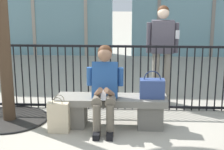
{
  "coord_description": "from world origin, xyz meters",
  "views": [
    {
      "loc": [
        0.26,
        -4.73,
        1.93
      ],
      "look_at": [
        0.0,
        0.1,
        0.75
      ],
      "focal_mm": 54.86,
      "sensor_mm": 36.0,
      "label": 1
    }
  ],
  "objects": [
    {
      "name": "ground_plane",
      "position": [
        0.0,
        0.0,
        0.0
      ],
      "size": [
        60.0,
        60.0,
        0.0
      ],
      "primitive_type": "plane",
      "color": "#A8A091"
    },
    {
      "name": "plaza_railing",
      "position": [
        -0.0,
        0.75,
        0.55
      ],
      "size": [
        8.07,
        0.04,
        1.09
      ],
      "color": "black",
      "rests_on": "ground"
    },
    {
      "name": "stone_bench",
      "position": [
        0.0,
        0.0,
        0.27
      ],
      "size": [
        1.6,
        0.44,
        0.45
      ],
      "color": "gray",
      "rests_on": "ground"
    },
    {
      "name": "shopping_bag",
      "position": [
        -0.73,
        -0.25,
        0.22
      ],
      "size": [
        0.3,
        0.18,
        0.53
      ],
      "color": "beige",
      "rests_on": "ground"
    },
    {
      "name": "bystander_at_railing",
      "position": [
        0.81,
        1.17,
        1.0
      ],
      "size": [
        0.55,
        0.27,
        1.71
      ],
      "color": "gray",
      "rests_on": "ground"
    },
    {
      "name": "seated_person_with_phone",
      "position": [
        -0.09,
        -0.13,
        0.65
      ],
      "size": [
        0.52,
        0.66,
        1.21
      ],
      "color": "#6B6051",
      "rests_on": "ground"
    },
    {
      "name": "handbag_on_bench",
      "position": [
        0.58,
        -0.01,
        0.59
      ],
      "size": [
        0.35,
        0.19,
        0.4
      ],
      "color": "#33477F",
      "rests_on": "stone_bench"
    }
  ]
}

